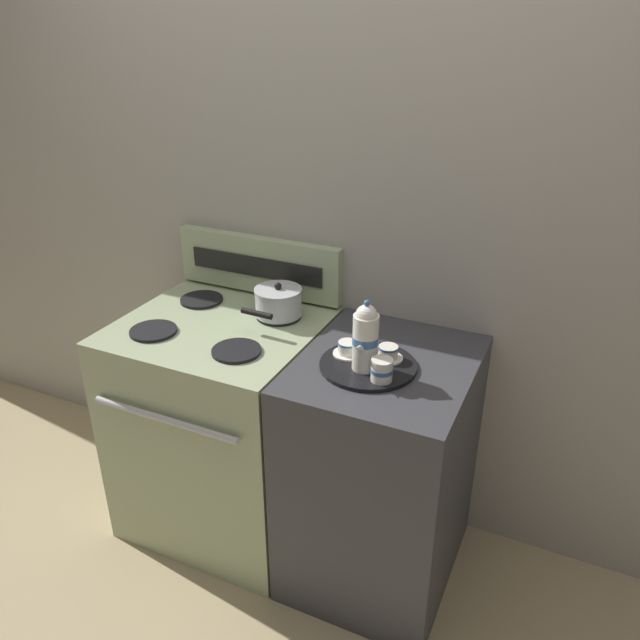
{
  "coord_description": "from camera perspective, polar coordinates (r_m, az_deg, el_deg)",
  "views": [
    {
      "loc": [
        0.93,
        -1.73,
        1.95
      ],
      "look_at": [
        0.11,
        0.05,
        0.99
      ],
      "focal_mm": 35.0,
      "sensor_mm": 36.0,
      "label": 1
    }
  ],
  "objects": [
    {
      "name": "teapot",
      "position": [
        1.97,
        4.18,
        -1.57
      ],
      "size": [
        0.08,
        0.14,
        0.24
      ],
      "color": "white",
      "rests_on": "serving_tray"
    },
    {
      "name": "saucepan",
      "position": [
        2.36,
        -3.86,
        1.68
      ],
      "size": [
        0.18,
        0.25,
        0.13
      ],
      "color": "#B7B7BC",
      "rests_on": "stove"
    },
    {
      "name": "wall_back",
      "position": [
        2.44,
        0.85,
        5.81
      ],
      "size": [
        6.0,
        0.05,
        2.2
      ],
      "color": "#9E998E",
      "rests_on": "ground"
    },
    {
      "name": "ground_plane",
      "position": [
        2.77,
        -2.57,
        -18.67
      ],
      "size": [
        6.0,
        6.0,
        0.0
      ],
      "primitive_type": "plane",
      "color": "tan"
    },
    {
      "name": "control_panel",
      "position": [
        2.55,
        -5.64,
        5.05
      ],
      "size": [
        0.72,
        0.05,
        0.23
      ],
      "color": "#9EAD84",
      "rests_on": "stove"
    },
    {
      "name": "teacup_right",
      "position": [
        2.08,
        6.28,
        -2.96
      ],
      "size": [
        0.1,
        0.1,
        0.05
      ],
      "color": "white",
      "rests_on": "serving_tray"
    },
    {
      "name": "teacup_left",
      "position": [
        2.09,
        2.55,
        -2.6
      ],
      "size": [
        0.1,
        0.1,
        0.05
      ],
      "color": "white",
      "rests_on": "serving_tray"
    },
    {
      "name": "serving_tray",
      "position": [
        2.06,
        4.41,
        -4.14
      ],
      "size": [
        0.32,
        0.32,
        0.01
      ],
      "color": "black",
      "rests_on": "side_counter"
    },
    {
      "name": "creamer_jug",
      "position": [
        1.95,
        5.67,
        -4.56
      ],
      "size": [
        0.07,
        0.07,
        0.07
      ],
      "color": "white",
      "rests_on": "serving_tray"
    },
    {
      "name": "stove",
      "position": [
        2.59,
        -8.61,
        -9.39
      ],
      "size": [
        0.74,
        0.71,
        0.92
      ],
      "color": "#9EAD84",
      "rests_on": "ground"
    },
    {
      "name": "side_counter",
      "position": [
        2.35,
        5.56,
        -13.47
      ],
      "size": [
        0.57,
        0.68,
        0.91
      ],
      "color": "#38383D",
      "rests_on": "ground"
    }
  ]
}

